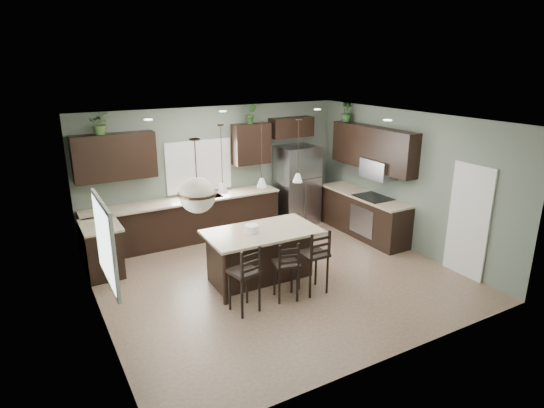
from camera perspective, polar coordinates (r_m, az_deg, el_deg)
The scene contains 33 objects.
ground at distance 8.29m, azimuth 0.77°, elevation -9.10°, with size 6.00×6.00×0.00m, color #9E8466.
pantry_door at distance 8.71m, azimuth 23.43°, elevation -2.00°, with size 0.04×0.82×2.04m, color white.
window_back at distance 9.97m, azimuth -9.17°, elevation 4.74°, with size 1.35×0.02×1.00m, color white.
window_left at distance 6.05m, azimuth -20.33°, elevation -4.59°, with size 0.02×1.10×1.00m, color white.
left_return_cabs at distance 8.80m, azimuth -20.57°, elevation -5.46°, with size 0.60×0.90×0.90m, color black.
left_return_countertop at distance 8.64m, azimuth -20.77°, elevation -2.56°, with size 0.66×0.96×0.04m, color beige.
back_lower_cabs at distance 9.87m, azimuth -10.73°, elevation -2.13°, with size 4.20×0.60×0.90m, color black.
back_countertop at distance 9.70m, azimuth -10.84°, elevation 0.45°, with size 4.20×0.66×0.04m, color beige.
sink_inset at distance 9.84m, azimuth -8.38°, elevation 0.91°, with size 0.70×0.45×0.01m, color gray.
faucet at distance 9.78m, azimuth -8.35°, elevation 1.69°, with size 0.02×0.02×0.28m, color silver.
back_upper_left at distance 9.29m, azimuth -19.14°, elevation 5.59°, with size 1.55×0.34×0.90m, color black.
back_upper_right at distance 10.22m, azimuth -2.62°, elevation 7.55°, with size 0.85×0.34×0.90m, color black.
fridge_header at distance 10.68m, azimuth 2.46°, elevation 9.61°, with size 1.05×0.34×0.45m, color black.
right_lower_cabs at distance 10.25m, azimuth 11.43°, elevation -1.42°, with size 0.60×2.35×0.90m, color black.
right_countertop at distance 10.10m, azimuth 11.50°, elevation 1.08°, with size 0.66×2.35×0.04m, color beige.
cooktop at distance 9.90m, azimuth 12.54°, elevation 0.83°, with size 0.58×0.75×0.02m, color black.
wall_oven_front at distance 9.87m, azimuth 11.11°, elevation -2.16°, with size 0.01×0.72×0.60m, color gray.
right_upper_cabs at distance 9.96m, azimuth 12.52°, elevation 6.89°, with size 0.34×2.35×0.90m, color black.
microwave at distance 9.81m, azimuth 13.21°, elevation 4.30°, with size 0.40×0.75×0.40m, color gray.
refrigerator at distance 10.71m, azimuth 3.17°, elevation 2.38°, with size 0.90×0.74×1.85m, color #9A99A1.
kitchen_island at distance 8.00m, azimuth -1.23°, elevation -6.47°, with size 1.95×1.11×0.92m, color black.
serving_dish at distance 7.72m, azimuth -2.58°, elevation -3.14°, with size 0.24×0.24×0.14m, color white.
bar_stool_left at distance 7.02m, azimuth -3.51°, elevation -9.34°, with size 0.41×0.41×1.10m, color black.
bar_stool_center at distance 7.37m, azimuth 1.75°, elevation -8.27°, with size 0.38×0.38×1.02m, color black.
bar_stool_right at distance 7.59m, azimuth 5.23°, elevation -7.09°, with size 0.42×0.42×1.12m, color black.
pendant_left at distance 7.17m, azimuth -6.33°, elevation 5.63°, with size 0.17×0.17×1.10m, color white, non-canonical shape.
pendant_center at distance 7.46m, azimuth -1.32°, elevation 6.18°, with size 0.17×0.17×1.10m, color silver, non-canonical shape.
pendant_right at distance 7.79m, azimuth 3.30°, elevation 6.65°, with size 0.17×0.17×1.10m, color white, non-canonical shape.
chandelier at distance 5.90m, azimuth -9.47°, elevation 3.48°, with size 0.51×0.51×0.99m, color beige, non-canonical shape.
plant_back_left at distance 9.13m, azimuth -20.80°, elevation 9.46°, with size 0.38×0.33×0.43m, color #3B5A27.
plant_back_right at distance 10.09m, azimuth -2.67°, elevation 11.25°, with size 0.24×0.19×0.43m, color #2F5826.
plant_right_wall at distance 10.53m, azimuth 9.34°, elevation 11.33°, with size 0.25×0.25×0.45m, color #2A5324.
room_shell at distance 7.68m, azimuth 0.82°, elevation 2.30°, with size 6.00×6.00×6.00m.
Camera 1 is at (-3.74, -6.40, 3.71)m, focal length 30.00 mm.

